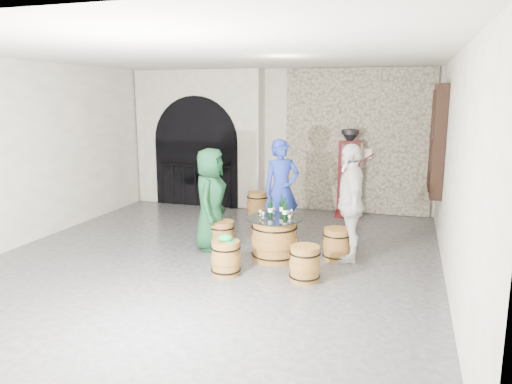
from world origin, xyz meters
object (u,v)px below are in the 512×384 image
(barrel_table, at_px, (274,239))
(person_blue, at_px, (282,190))
(wine_bottle_right, at_px, (282,207))
(barrel_stool_far, at_px, (280,228))
(side_barrel, at_px, (257,206))
(person_white, at_px, (350,203))
(barrel_stool_near_left, at_px, (226,258))
(corking_press, at_px, (349,167))
(barrel_stool_near_right, at_px, (305,264))
(barrel_stool_left, at_px, (222,236))
(wine_bottle_center, at_px, (285,210))
(person_green, at_px, (210,199))
(wine_bottle_left, at_px, (270,208))
(barrel_stool_right, at_px, (336,244))

(barrel_table, height_order, person_blue, person_blue)
(barrel_table, distance_m, wine_bottle_right, 0.53)
(barrel_stool_far, xyz_separation_m, side_barrel, (-0.88, 1.44, 0.04))
(person_white, distance_m, side_barrel, 3.06)
(barrel_stool_far, height_order, person_blue, person_blue)
(barrel_stool_near_left, relative_size, corking_press, 0.27)
(barrel_table, relative_size, barrel_stool_far, 1.74)
(barrel_stool_near_right, height_order, barrel_stool_near_left, same)
(person_white, height_order, corking_press, corking_press)
(barrel_stool_left, bearing_deg, corking_press, 60.56)
(wine_bottle_center, height_order, side_barrel, wine_bottle_center)
(side_barrel, bearing_deg, barrel_stool_near_right, -61.80)
(barrel_stool_left, distance_m, corking_press, 3.62)
(person_green, height_order, person_white, person_white)
(barrel_stool_far, relative_size, barrel_stool_near_right, 1.00)
(wine_bottle_left, bearing_deg, wine_bottle_right, 38.15)
(barrel_stool_right, height_order, barrel_stool_near_left, same)
(barrel_stool_near_right, distance_m, person_white, 1.39)
(person_green, bearing_deg, wine_bottle_center, -106.68)
(barrel_stool_left, relative_size, wine_bottle_right, 1.58)
(barrel_stool_near_right, distance_m, barrel_stool_near_left, 1.16)
(barrel_table, distance_m, side_barrel, 2.63)
(person_white, bearing_deg, side_barrel, -146.40)
(barrel_stool_right, relative_size, corking_press, 0.27)
(wine_bottle_center, bearing_deg, person_green, 171.19)
(corking_press, bearing_deg, barrel_stool_near_left, -113.90)
(barrel_stool_far, height_order, person_white, person_white)
(barrel_stool_left, bearing_deg, barrel_stool_right, 3.54)
(wine_bottle_left, bearing_deg, barrel_stool_near_right, -48.10)
(person_green, relative_size, wine_bottle_left, 5.35)
(person_blue, relative_size, side_barrel, 3.06)
(wine_bottle_center, bearing_deg, barrel_stool_near_left, -127.41)
(barrel_stool_left, distance_m, side_barrel, 2.23)
(person_green, bearing_deg, barrel_stool_far, -61.70)
(barrel_stool_near_left, xyz_separation_m, side_barrel, (-0.54, 3.27, 0.04))
(barrel_stool_right, bearing_deg, person_white, 17.91)
(barrel_stool_far, distance_m, side_barrel, 1.69)
(barrel_stool_far, height_order, wine_bottle_right, wine_bottle_right)
(wine_bottle_center, bearing_deg, wine_bottle_left, 165.58)
(wine_bottle_left, relative_size, wine_bottle_right, 1.00)
(wine_bottle_center, bearing_deg, wine_bottle_right, 117.26)
(barrel_stool_far, xyz_separation_m, barrel_stool_right, (1.11, -0.67, 0.00))
(barrel_table, xyz_separation_m, wine_bottle_right, (0.06, 0.21, 0.48))
(person_green, distance_m, side_barrel, 2.27)
(barrel_stool_near_left, distance_m, side_barrel, 3.32)
(barrel_stool_near_right, relative_size, wine_bottle_left, 1.58)
(barrel_stool_right, distance_m, person_green, 2.22)
(person_green, relative_size, person_blue, 0.95)
(barrel_stool_left, height_order, barrel_stool_far, same)
(wine_bottle_center, distance_m, wine_bottle_right, 0.22)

